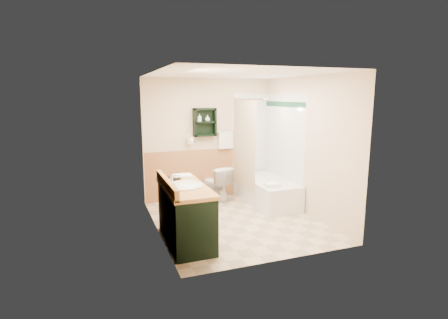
# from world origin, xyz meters

# --- Properties ---
(floor) EXTENTS (3.00, 3.00, 0.00)m
(floor) POSITION_xyz_m (0.00, 0.00, 0.00)
(floor) COLOR beige
(floor) RESTS_ON ground
(back_wall) EXTENTS (2.60, 0.04, 2.40)m
(back_wall) POSITION_xyz_m (0.00, 1.52, 1.20)
(back_wall) COLOR beige
(back_wall) RESTS_ON ground
(left_wall) EXTENTS (0.04, 3.00, 2.40)m
(left_wall) POSITION_xyz_m (-1.32, 0.00, 1.20)
(left_wall) COLOR beige
(left_wall) RESTS_ON ground
(right_wall) EXTENTS (0.04, 3.00, 2.40)m
(right_wall) POSITION_xyz_m (1.32, 0.00, 1.20)
(right_wall) COLOR beige
(right_wall) RESTS_ON ground
(ceiling) EXTENTS (2.60, 3.00, 0.04)m
(ceiling) POSITION_xyz_m (0.00, 0.00, 2.42)
(ceiling) COLOR white
(ceiling) RESTS_ON back_wall
(wainscot_left) EXTENTS (2.98, 2.98, 1.00)m
(wainscot_left) POSITION_xyz_m (-1.29, 0.00, 0.50)
(wainscot_left) COLOR tan
(wainscot_left) RESTS_ON left_wall
(wainscot_back) EXTENTS (2.58, 2.58, 1.00)m
(wainscot_back) POSITION_xyz_m (0.00, 1.49, 0.50)
(wainscot_back) COLOR tan
(wainscot_back) RESTS_ON back_wall
(mirror_frame) EXTENTS (1.30, 1.30, 1.00)m
(mirror_frame) POSITION_xyz_m (-1.27, -0.55, 1.50)
(mirror_frame) COLOR #935630
(mirror_frame) RESTS_ON left_wall
(mirror_glass) EXTENTS (1.20, 1.20, 0.90)m
(mirror_glass) POSITION_xyz_m (-1.27, -0.55, 1.50)
(mirror_glass) COLOR white
(mirror_glass) RESTS_ON left_wall
(tile_right) EXTENTS (1.50, 1.50, 2.10)m
(tile_right) POSITION_xyz_m (1.28, 0.75, 1.05)
(tile_right) COLOR white
(tile_right) RESTS_ON right_wall
(tile_back) EXTENTS (0.95, 0.95, 2.10)m
(tile_back) POSITION_xyz_m (1.03, 1.48, 1.05)
(tile_back) COLOR white
(tile_back) RESTS_ON back_wall
(tile_accent) EXTENTS (1.50, 1.50, 0.10)m
(tile_accent) POSITION_xyz_m (1.27, 0.75, 1.90)
(tile_accent) COLOR #124028
(tile_accent) RESTS_ON right_wall
(wall_shelf) EXTENTS (0.45, 0.15, 0.55)m
(wall_shelf) POSITION_xyz_m (-0.10, 1.41, 1.55)
(wall_shelf) COLOR black
(wall_shelf) RESTS_ON back_wall
(hair_dryer) EXTENTS (0.10, 0.24, 0.18)m
(hair_dryer) POSITION_xyz_m (-0.40, 1.43, 1.20)
(hair_dryer) COLOR white
(hair_dryer) RESTS_ON back_wall
(towel_bar) EXTENTS (0.40, 0.06, 0.40)m
(towel_bar) POSITION_xyz_m (0.35, 1.45, 1.35)
(towel_bar) COLOR white
(towel_bar) RESTS_ON back_wall
(curtain_rod) EXTENTS (0.03, 1.60, 0.03)m
(curtain_rod) POSITION_xyz_m (0.53, 0.75, 2.00)
(curtain_rod) COLOR silver
(curtain_rod) RESTS_ON back_wall
(shower_curtain) EXTENTS (1.05, 1.05, 1.70)m
(shower_curtain) POSITION_xyz_m (0.53, 0.92, 1.15)
(shower_curtain) COLOR beige
(shower_curtain) RESTS_ON curtain_rod
(vanity) EXTENTS (0.59, 1.30, 0.82)m
(vanity) POSITION_xyz_m (-0.99, -0.53, 0.41)
(vanity) COLOR black
(vanity) RESTS_ON ground
(bathtub) EXTENTS (0.71, 1.50, 0.47)m
(bathtub) POSITION_xyz_m (0.93, 0.68, 0.24)
(bathtub) COLOR white
(bathtub) RESTS_ON ground
(toilet) EXTENTS (0.57, 0.79, 0.69)m
(toilet) POSITION_xyz_m (0.05, 1.19, 0.35)
(toilet) COLOR white
(toilet) RESTS_ON ground
(counter_towel) EXTENTS (0.27, 0.21, 0.04)m
(counter_towel) POSITION_xyz_m (-0.89, 0.01, 0.84)
(counter_towel) COLOR white
(counter_towel) RESTS_ON vanity
(vanity_book) EXTENTS (0.17, 0.08, 0.24)m
(vanity_book) POSITION_xyz_m (-1.16, -0.08, 0.94)
(vanity_book) COLOR black
(vanity_book) RESTS_ON vanity
(tub_towel) EXTENTS (0.24, 0.20, 0.07)m
(tub_towel) POSITION_xyz_m (0.76, 0.18, 0.51)
(tub_towel) COLOR white
(tub_towel) RESTS_ON bathtub
(soap_bottle_a) EXTENTS (0.12, 0.16, 0.07)m
(soap_bottle_a) POSITION_xyz_m (-0.20, 1.40, 1.60)
(soap_bottle_a) COLOR white
(soap_bottle_a) RESTS_ON wall_shelf
(soap_bottle_b) EXTENTS (0.13, 0.15, 0.10)m
(soap_bottle_b) POSITION_xyz_m (-0.04, 1.40, 1.61)
(soap_bottle_b) COLOR white
(soap_bottle_b) RESTS_ON wall_shelf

